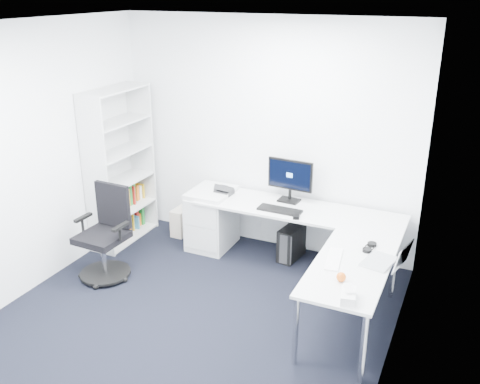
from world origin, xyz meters
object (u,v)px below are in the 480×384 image
at_px(bookshelf, 120,167).
at_px(task_chair, 101,235).
at_px(l_desk, 287,248).
at_px(laptop, 380,250).
at_px(monitor, 290,180).

bearing_deg(bookshelf, task_chair, -67.02).
height_order(l_desk, laptop, laptop).
bearing_deg(task_chair, monitor, 41.29).
relative_size(task_chair, monitor, 1.91).
bearing_deg(laptop, monitor, 151.49).
bearing_deg(monitor, laptop, -36.48).
distance_m(bookshelf, laptop, 3.28).
height_order(l_desk, bookshelf, bookshelf).
xyz_separation_m(l_desk, laptop, (1.05, -0.54, 0.46)).
relative_size(bookshelf, laptop, 5.42).
xyz_separation_m(monitor, laptop, (1.21, -1.03, -0.13)).
bearing_deg(l_desk, bookshelf, 178.68).
bearing_deg(laptop, bookshelf, -178.61).
distance_m(bookshelf, monitor, 2.06).
xyz_separation_m(bookshelf, monitor, (2.01, 0.44, -0.01)).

